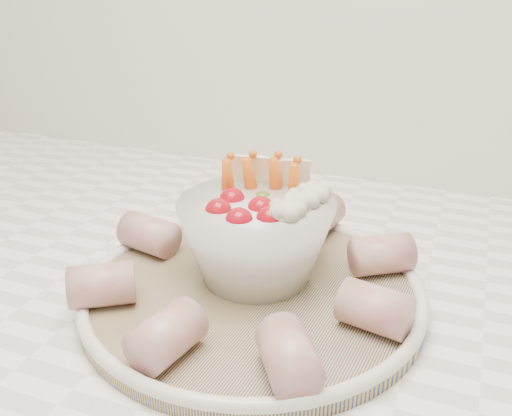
% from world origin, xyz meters
% --- Properties ---
extents(serving_platter, '(0.34, 0.34, 0.02)m').
position_xyz_m(serving_platter, '(0.14, 1.40, 0.93)').
color(serving_platter, navy).
rests_on(serving_platter, kitchen_counter).
extents(veggie_bowl, '(0.15, 0.15, 0.11)m').
position_xyz_m(veggie_bowl, '(0.13, 1.42, 0.98)').
color(veggie_bowl, silver).
rests_on(veggie_bowl, serving_platter).
extents(cured_meat_rolls, '(0.30, 0.31, 0.04)m').
position_xyz_m(cured_meat_rolls, '(0.14, 1.40, 0.95)').
color(cured_meat_rolls, '#A54C4B').
rests_on(cured_meat_rolls, serving_platter).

